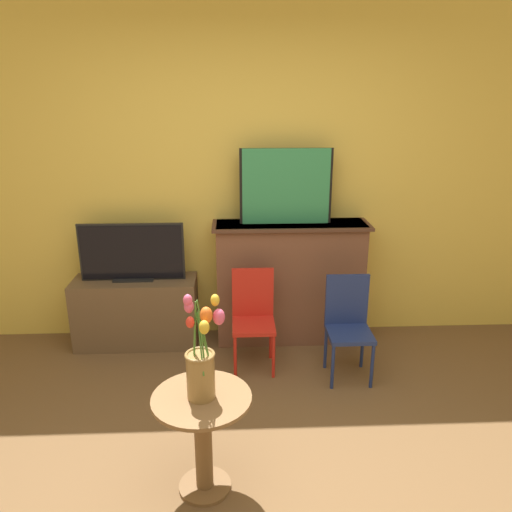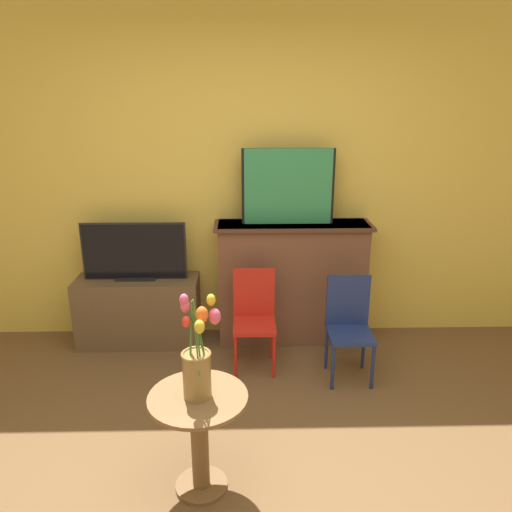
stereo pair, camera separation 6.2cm
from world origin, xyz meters
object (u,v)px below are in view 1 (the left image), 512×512
tv_monitor (132,253)px  vase_tulips (201,363)px  chair_blue (348,321)px  painting (286,186)px  chair_red (253,314)px

tv_monitor → vase_tulips: 1.75m
chair_blue → tv_monitor: bearing=161.5°
painting → tv_monitor: bearing=-178.1°
painting → chair_blue: 1.12m
tv_monitor → vase_tulips: bearing=-68.7°
vase_tulips → chair_blue: bearing=48.3°
vase_tulips → chair_red: bearing=76.6°
painting → vase_tulips: (-0.57, -1.67, -0.54)m
chair_red → chair_blue: bearing=-13.5°
tv_monitor → chair_blue: bearing=-18.5°
chair_red → chair_blue: 0.69m
painting → chair_blue: bearing=-55.0°
chair_blue → chair_red: bearing=166.5°
tv_monitor → vase_tulips: size_ratio=1.50×
painting → tv_monitor: painting is taller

